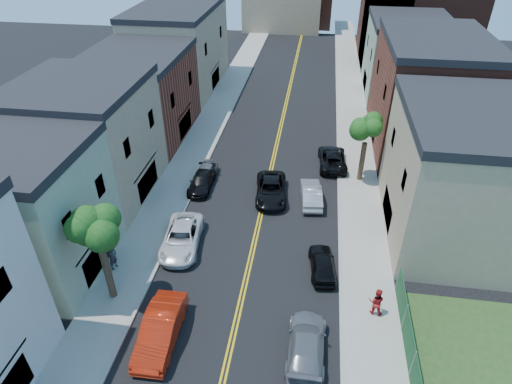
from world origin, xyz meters
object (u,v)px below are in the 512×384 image
at_px(grey_car_left, 206,173).
at_px(pedestrian_right, 376,302).
at_px(red_sedan, 160,330).
at_px(pedestrian_left, 113,257).
at_px(dark_car_right_far, 332,158).
at_px(black_car_right, 322,263).
at_px(white_pickup, 182,238).
at_px(silver_car_right, 311,194).
at_px(black_car_left, 202,181).
at_px(black_suv_lane, 271,189).
at_px(grey_car_right, 306,345).

distance_m(grey_car_left, pedestrian_right, 18.92).
relative_size(red_sedan, grey_car_left, 1.34).
bearing_deg(pedestrian_left, dark_car_right_far, -24.82).
xyz_separation_m(red_sedan, grey_car_left, (-1.60, 16.80, -0.20)).
height_order(grey_car_left, black_car_right, black_car_right).
height_order(white_pickup, silver_car_right, white_pickup).
height_order(white_pickup, grey_car_left, white_pickup).
xyz_separation_m(grey_car_left, black_car_left, (0.00, -1.35, -0.02)).
bearing_deg(white_pickup, pedestrian_left, -147.87).
bearing_deg(black_car_right, dark_car_right_far, -99.50).
bearing_deg(grey_car_left, red_sedan, -83.36).
distance_m(black_car_left, black_suv_lane, 6.02).
height_order(red_sedan, black_car_right, red_sedan).
bearing_deg(black_suv_lane, silver_car_right, -8.03).
bearing_deg(silver_car_right, black_car_right, 91.13).
height_order(grey_car_right, black_suv_lane, black_suv_lane).
distance_m(black_car_left, grey_car_right, 17.95).
height_order(black_car_left, black_car_right, black_car_right).
bearing_deg(grey_car_right, silver_car_right, -88.18).
relative_size(grey_car_right, black_suv_lane, 0.95).
bearing_deg(silver_car_right, red_sedan, 56.03).
xyz_separation_m(red_sedan, grey_car_right, (8.04, 0.30, -0.13)).
bearing_deg(pedestrian_right, dark_car_right_far, -70.28).
height_order(black_car_right, pedestrian_left, pedestrian_left).
relative_size(silver_car_right, pedestrian_right, 2.37).
bearing_deg(silver_car_right, grey_car_left, -18.59).
relative_size(grey_car_left, silver_car_right, 0.87).
bearing_deg(pedestrian_right, silver_car_right, -57.94).
distance_m(black_suv_lane, pedestrian_right, 13.61).
height_order(silver_car_right, pedestrian_right, pedestrian_right).
relative_size(red_sedan, black_car_right, 1.32).
distance_m(white_pickup, pedestrian_left, 4.80).
bearing_deg(white_pickup, black_suv_lane, 46.46).
bearing_deg(white_pickup, black_car_right, -11.65).
bearing_deg(pedestrian_right, grey_car_right, 51.61).
bearing_deg(white_pickup, silver_car_right, 32.72).
distance_m(silver_car_right, pedestrian_left, 16.02).
bearing_deg(grey_car_right, black_car_left, -57.05).
height_order(silver_car_right, black_suv_lane, same).
xyz_separation_m(red_sedan, white_pickup, (-1.12, 7.87, -0.10)).
relative_size(red_sedan, black_suv_lane, 0.98).
bearing_deg(pedestrian_left, grey_car_left, 1.43).
bearing_deg(pedestrian_right, grey_car_left, -32.91).
relative_size(grey_car_left, grey_car_right, 0.77).
distance_m(black_car_left, pedestrian_right, 18.00).
bearing_deg(black_car_right, black_suv_lane, -68.66).
xyz_separation_m(grey_car_left, pedestrian_right, (13.53, -13.21, 0.43)).
height_order(black_car_right, dark_car_right_far, dark_car_right_far).
distance_m(silver_car_right, dark_car_right_far, 6.33).
height_order(red_sedan, dark_car_right_far, red_sedan).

